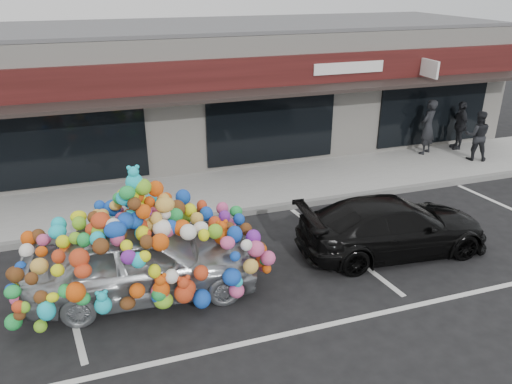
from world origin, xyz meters
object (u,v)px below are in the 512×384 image
object	(u,v)px
black_sedan	(393,226)
pedestrian_b	(477,136)
pedestrian_a	(428,127)
toy_car	(143,251)
pedestrian_c	(460,125)

from	to	relation	value
black_sedan	pedestrian_b	size ratio (longest dim) A/B	2.64
black_sedan	pedestrian_a	bearing A→B (deg)	-37.63
pedestrian_b	toy_car	bearing A→B (deg)	48.84
toy_car	pedestrian_a	xyz separation A→B (m)	(10.13, 5.12, 0.15)
pedestrian_b	pedestrian_a	bearing A→B (deg)	-12.90
pedestrian_a	pedestrian_c	xyz separation A→B (m)	(1.41, 0.11, -0.09)
toy_car	pedestrian_b	distance (m)	12.01
pedestrian_b	pedestrian_c	size ratio (longest dim) A/B	0.98
toy_car	pedestrian_b	size ratio (longest dim) A/B	2.94
black_sedan	pedestrian_c	bearing A→B (deg)	-44.61
toy_car	pedestrian_b	world-z (taller)	toy_car
pedestrian_c	pedestrian_b	bearing A→B (deg)	4.96
toy_car	black_sedan	bearing A→B (deg)	-86.97
black_sedan	pedestrian_b	distance (m)	7.14
toy_car	pedestrian_c	distance (m)	12.66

